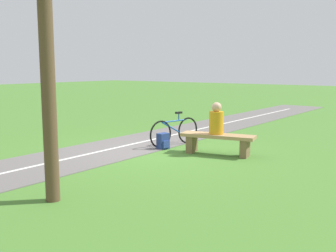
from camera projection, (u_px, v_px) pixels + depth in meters
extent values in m
plane|color=#477A2D|center=(155.00, 151.00, 9.97)|extent=(80.00, 80.00, 0.00)
cube|color=#A88456|center=(218.00, 136.00, 9.51)|extent=(1.83, 0.83, 0.08)
cube|color=brown|center=(245.00, 148.00, 9.28)|extent=(0.25, 0.44, 0.41)
cube|color=brown|center=(192.00, 144.00, 9.82)|extent=(0.25, 0.44, 0.41)
cylinder|color=orange|center=(216.00, 123.00, 9.49)|extent=(0.41, 0.41, 0.54)
sphere|color=tan|center=(217.00, 107.00, 9.43)|extent=(0.23, 0.23, 0.23)
torus|color=black|center=(161.00, 134.00, 10.29)|extent=(0.19, 0.72, 0.72)
torus|color=black|center=(188.00, 130.00, 10.95)|extent=(0.19, 0.72, 0.72)
cylinder|color=#1E51A3|center=(175.00, 121.00, 10.57)|extent=(0.20, 0.84, 0.04)
cylinder|color=#1E51A3|center=(171.00, 127.00, 10.50)|extent=(0.16, 0.61, 0.34)
cylinder|color=#1E51A3|center=(179.00, 117.00, 10.66)|extent=(0.03, 0.03, 0.20)
cube|color=black|center=(179.00, 113.00, 10.64)|extent=(0.12, 0.21, 0.05)
cube|color=navy|center=(163.00, 141.00, 10.18)|extent=(0.25, 0.32, 0.41)
cube|color=#2A438C|center=(166.00, 144.00, 10.10)|extent=(0.08, 0.21, 0.19)
cylinder|color=brown|center=(49.00, 94.00, 6.01)|extent=(0.22, 0.22, 3.36)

